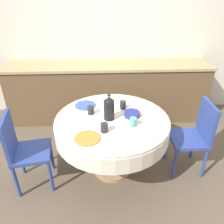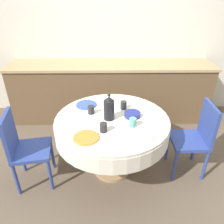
% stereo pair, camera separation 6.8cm
% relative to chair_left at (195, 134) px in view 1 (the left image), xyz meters
% --- Properties ---
extents(ground_plane, '(12.00, 12.00, 0.00)m').
position_rel_chair_left_xyz_m(ground_plane, '(-0.97, -0.01, -0.51)').
color(ground_plane, brown).
extents(wall_back, '(7.00, 0.05, 2.60)m').
position_rel_chair_left_xyz_m(wall_back, '(-0.97, 1.66, 0.79)').
color(wall_back, silver).
rests_on(wall_back, ground_plane).
extents(kitchen_counter, '(3.24, 0.64, 0.95)m').
position_rel_chair_left_xyz_m(kitchen_counter, '(-0.97, 1.33, -0.03)').
color(kitchen_counter, brown).
rests_on(kitchen_counter, ground_plane).
extents(dining_table, '(1.26, 1.26, 0.76)m').
position_rel_chair_left_xyz_m(dining_table, '(-0.97, -0.01, 0.12)').
color(dining_table, tan).
rests_on(dining_table, ground_plane).
extents(chair_left, '(0.40, 0.40, 0.91)m').
position_rel_chair_left_xyz_m(chair_left, '(0.00, 0.00, 0.00)').
color(chair_left, '#2D428E').
rests_on(chair_left, ground_plane).
extents(chair_right, '(0.46, 0.46, 0.91)m').
position_rel_chair_left_xyz_m(chair_right, '(-1.93, -0.17, 0.00)').
color(chair_right, '#2D428E').
rests_on(chair_right, ground_plane).
extents(plate_near_left, '(0.25, 0.25, 0.01)m').
position_rel_chair_left_xyz_m(plate_near_left, '(-1.22, -0.36, 0.26)').
color(plate_near_left, orange).
rests_on(plate_near_left, dining_table).
extents(cup_near_left, '(0.07, 0.07, 0.09)m').
position_rel_chair_left_xyz_m(cup_near_left, '(-1.06, -0.25, 0.29)').
color(cup_near_left, '#28282D').
rests_on(cup_near_left, dining_table).
extents(plate_near_right, '(0.25, 0.25, 0.01)m').
position_rel_chair_left_xyz_m(plate_near_right, '(-0.69, -0.34, 0.26)').
color(plate_near_right, white).
rests_on(plate_near_right, dining_table).
extents(cup_near_right, '(0.07, 0.07, 0.09)m').
position_rel_chair_left_xyz_m(cup_near_right, '(-0.76, -0.16, 0.29)').
color(cup_near_right, '#5BA39E').
rests_on(cup_near_right, dining_table).
extents(plate_far_left, '(0.25, 0.25, 0.01)m').
position_rel_chair_left_xyz_m(plate_far_left, '(-1.28, 0.30, 0.26)').
color(plate_far_left, '#3856AD').
rests_on(plate_far_left, dining_table).
extents(cup_far_left, '(0.07, 0.07, 0.09)m').
position_rel_chair_left_xyz_m(cup_far_left, '(-1.20, 0.11, 0.29)').
color(cup_far_left, '#28282D').
rests_on(cup_far_left, dining_table).
extents(plate_far_right, '(0.25, 0.25, 0.01)m').
position_rel_chair_left_xyz_m(plate_far_right, '(-0.62, 0.25, 0.26)').
color(plate_far_right, white).
rests_on(plate_far_right, dining_table).
extents(cup_far_right, '(0.07, 0.07, 0.09)m').
position_rel_chair_left_xyz_m(cup_far_right, '(-0.83, 0.21, 0.29)').
color(cup_far_right, '#28282D').
rests_on(cup_far_right, dining_table).
extents(coffee_carafe, '(0.11, 0.11, 0.30)m').
position_rel_chair_left_xyz_m(coffee_carafe, '(-1.00, -0.01, 0.38)').
color(coffee_carafe, black).
rests_on(coffee_carafe, dining_table).
extents(fruit_bowl, '(0.17, 0.17, 0.05)m').
position_rel_chair_left_xyz_m(fruit_bowl, '(-0.75, 0.03, 0.27)').
color(fruit_bowl, navy).
rests_on(fruit_bowl, dining_table).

